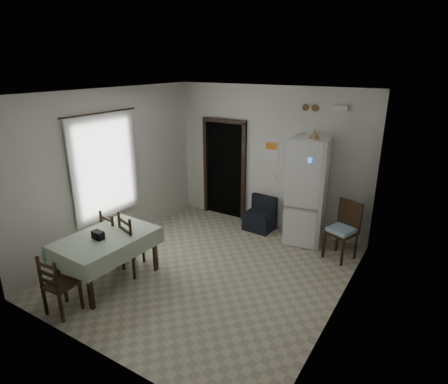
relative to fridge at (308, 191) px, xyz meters
name	(u,v)px	position (x,y,z in m)	size (l,w,h in m)	color
ground	(208,270)	(-0.97, -1.93, -1.02)	(4.50, 4.50, 0.00)	#BBB399
ceiling	(206,93)	(-0.97, -1.93, 1.88)	(4.20, 4.50, 0.02)	white
wall_back	(269,159)	(-0.97, 0.32, 0.43)	(4.20, 0.02, 2.90)	silver
wall_front	(89,246)	(-0.97, -4.18, 0.43)	(4.20, 0.02, 2.90)	silver
wall_left	(112,170)	(-3.07, -1.93, 0.43)	(0.02, 4.50, 2.90)	silver
wall_right	(344,217)	(1.13, -1.93, 0.43)	(0.02, 4.50, 2.90)	silver
doorway	(230,168)	(-2.02, 0.52, 0.04)	(1.06, 0.52, 2.22)	black
window_recess	(101,166)	(-3.12, -2.13, 0.53)	(0.10, 1.20, 1.60)	silver
curtain	(105,167)	(-3.01, -2.13, 0.53)	(0.02, 1.45, 1.85)	white
curtain_rod	(100,113)	(-3.00, -2.13, 1.48)	(0.02, 0.02, 1.60)	black
calendar	(271,151)	(-0.92, 0.31, 0.60)	(0.28, 0.02, 0.40)	white
calendar_image	(271,146)	(-0.92, 0.30, 0.70)	(0.24, 0.01, 0.14)	orange
light_switch	(275,176)	(-0.82, 0.31, 0.08)	(0.08, 0.02, 0.12)	beige
vent_left	(306,107)	(-0.27, 0.31, 1.50)	(0.12, 0.12, 0.03)	brown
vent_right	(315,108)	(-0.09, 0.31, 1.50)	(0.12, 0.12, 0.03)	brown
emergency_light	(341,108)	(0.38, 0.28, 1.53)	(0.25, 0.07, 0.09)	white
fridge	(308,191)	(0.00, 0.00, 0.00)	(0.66, 0.66, 2.04)	white
tan_cone	(315,134)	(0.06, -0.08, 1.10)	(0.21, 0.21, 0.17)	tan
navy_seat	(260,214)	(-0.98, 0.00, -0.68)	(0.57, 0.55, 0.68)	black
corner_chair	(341,231)	(0.77, -0.35, -0.50)	(0.45, 0.45, 1.04)	black
dining_table	(108,258)	(-2.16, -2.99, -0.63)	(0.98, 1.49, 0.77)	#ADC3A7
black_bag	(98,235)	(-2.18, -3.11, -0.18)	(0.19, 0.11, 0.12)	black
dining_chair_far_left	(118,236)	(-2.49, -2.47, -0.54)	(0.41, 0.41, 0.95)	black
dining_chair_far_right	(137,242)	(-1.97, -2.53, -0.50)	(0.45, 0.45, 1.05)	black
dining_chair_near_head	(61,284)	(-2.08, -3.89, -0.57)	(0.39, 0.39, 0.90)	black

